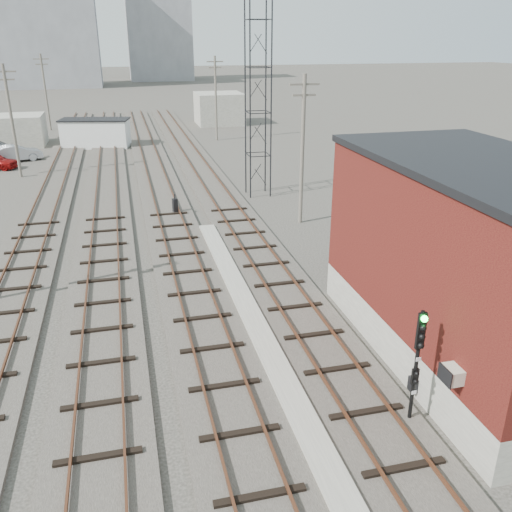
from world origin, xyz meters
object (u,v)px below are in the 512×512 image
object	(u,v)px
signal_mast	(417,361)
car_silver	(16,153)
site_trailer	(96,133)
switch_stand	(175,206)

from	to	relation	value
signal_mast	car_silver	distance (m)	46.23
site_trailer	signal_mast	bearing A→B (deg)	-66.00
switch_stand	site_trailer	bearing A→B (deg)	85.68
signal_mast	switch_stand	xyz separation A→B (m)	(-4.72, 22.64, -1.63)
signal_mast	site_trailer	size ratio (longest dim) A/B	0.52
signal_mast	site_trailer	xyz separation A→B (m)	(-10.30, 48.15, -0.75)
site_trailer	car_silver	bearing A→B (deg)	-131.22
switch_stand	car_silver	bearing A→B (deg)	105.75
signal_mast	switch_stand	world-z (taller)	signal_mast
site_trailer	car_silver	distance (m)	9.02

